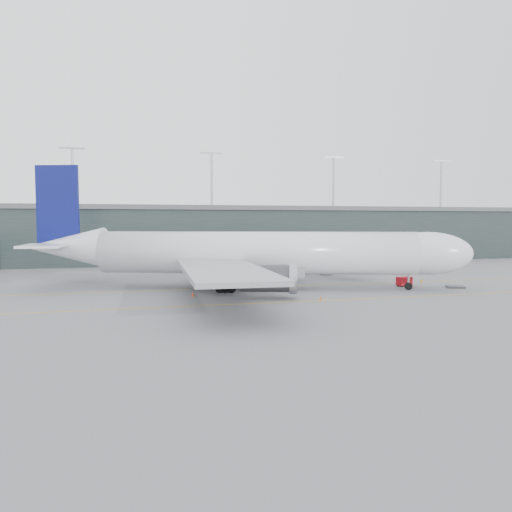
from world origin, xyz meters
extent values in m
plane|color=slate|center=(0.00, 0.00, 0.00)|extent=(320.00, 320.00, 0.00)
cube|color=#C38E12|center=(0.00, -4.00, 0.01)|extent=(160.00, 0.25, 0.02)
cube|color=#C38E12|center=(0.00, -20.00, 0.01)|extent=(160.00, 0.25, 0.02)
cube|color=#C38E12|center=(5.00, 20.00, 0.01)|extent=(0.25, 60.00, 0.02)
cube|color=#1E2A29|center=(0.00, 58.00, 7.00)|extent=(240.00, 35.00, 14.00)
cube|color=#505255|center=(0.00, 58.00, 14.60)|extent=(240.00, 36.00, 1.20)
cylinder|color=#9E9EA3|center=(-30.00, 48.00, 22.00)|extent=(0.60, 0.60, 14.00)
cylinder|color=#9E9EA3|center=(5.00, 48.00, 22.00)|extent=(0.60, 0.60, 14.00)
cylinder|color=#9E9EA3|center=(40.00, 48.00, 22.00)|extent=(0.60, 0.60, 14.00)
cylinder|color=#9E9EA3|center=(75.00, 48.00, 22.00)|extent=(0.60, 0.60, 14.00)
cylinder|color=silver|center=(3.42, -5.64, 5.92)|extent=(50.97, 22.86, 6.93)
ellipsoid|color=silver|center=(29.40, -14.31, 5.92)|extent=(16.00, 11.18, 6.93)
cone|color=silver|center=(-26.80, 4.45, 6.71)|extent=(13.77, 10.20, 6.65)
cube|color=gray|center=(2.36, -5.28, 3.24)|extent=(18.73, 10.97, 2.24)
cube|color=black|center=(33.43, -15.66, 7.04)|extent=(3.39, 3.96, 0.89)
cube|color=gray|center=(-5.25, -21.01, 4.81)|extent=(11.44, 32.82, 0.61)
cylinder|color=#37373C|center=(2.18, -16.42, 2.91)|extent=(8.66, 6.19, 3.91)
cube|color=gray|center=(5.73, 11.86, 4.81)|extent=(26.64, 32.42, 0.61)
cylinder|color=#37373C|center=(8.90, 3.73, 2.91)|extent=(8.66, 6.19, 3.91)
cube|color=#0A1057|center=(-28.39, 4.98, 13.75)|extent=(7.07, 2.83, 13.41)
cube|color=silver|center=(-29.80, -1.02, 7.27)|extent=(6.74, 10.41, 0.39)
cube|color=silver|center=(-25.91, 10.64, 7.27)|extent=(10.68, 11.78, 0.39)
cylinder|color=black|center=(26.75, -13.42, 0.61)|extent=(1.31, 0.81, 1.23)
cylinder|color=#9E9EA3|center=(26.75, -13.42, 1.45)|extent=(0.34, 0.34, 2.91)
cylinder|color=black|center=(-2.52, -9.31, 0.73)|extent=(1.56, 0.99, 1.45)
cylinder|color=black|center=(0.88, 0.87, 0.73)|extent=(1.56, 0.99, 1.45)
cube|color=#26262A|center=(23.95, 1.62, 5.05)|extent=(3.81, 4.14, 2.83)
cube|color=#26262A|center=(22.51, 9.88, 5.05)|extent=(4.74, 13.37, 2.52)
cube|color=#26262A|center=(20.26, 22.81, 5.05)|extent=(4.99, 13.41, 2.63)
cube|color=#26262A|center=(18.01, 35.74, 5.05)|extent=(5.24, 13.45, 2.73)
cylinder|color=#9E9EA3|center=(22.39, 10.57, 1.92)|extent=(0.50, 0.50, 3.84)
cube|color=#37373C|center=(22.39, 10.57, 0.35)|extent=(2.25, 1.84, 0.71)
cylinder|color=#26262A|center=(23.95, 40.50, 5.05)|extent=(4.04, 4.04, 3.03)
cylinder|color=#26262A|center=(23.95, 40.50, 1.82)|extent=(1.82, 1.82, 3.64)
cube|color=red|center=(28.46, -9.32, 0.92)|extent=(2.58, 1.86, 1.40)
cylinder|color=black|center=(27.69, -9.98, 0.22)|extent=(0.45, 0.23, 0.43)
cylinder|color=black|center=(29.40, -9.72, 0.22)|extent=(0.45, 0.23, 0.43)
cylinder|color=black|center=(27.52, -8.92, 0.22)|extent=(0.45, 0.23, 0.43)
cylinder|color=black|center=(29.23, -8.65, 0.22)|extent=(0.45, 0.23, 0.43)
cube|color=#35353A|center=(35.75, -13.15, 0.17)|extent=(3.45, 3.18, 0.28)
cube|color=#37373C|center=(-4.69, 9.26, 0.16)|extent=(2.38, 2.03, 0.21)
cube|color=#A9AEB5|center=(-4.69, 9.26, 1.12)|extent=(1.95, 1.86, 1.60)
cube|color=#263999|center=(-4.69, 9.26, 1.95)|extent=(2.01, 1.92, 0.09)
cube|color=#37373C|center=(-2.58, 10.67, 0.15)|extent=(2.11, 1.72, 0.21)
cube|color=silver|center=(-2.58, 10.67, 1.08)|extent=(1.70, 1.60, 1.54)
cube|color=#263999|center=(-2.58, 10.67, 1.88)|extent=(1.75, 1.65, 0.08)
cube|color=#37373C|center=(-1.13, 10.64, 0.17)|extent=(2.74, 2.49, 0.22)
cube|color=#A9B0B5|center=(-1.13, 10.64, 1.18)|extent=(2.29, 2.22, 1.68)
cube|color=#263999|center=(-1.13, 10.64, 2.05)|extent=(2.36, 2.30, 0.09)
cone|color=orange|center=(34.62, -4.99, 0.36)|extent=(0.45, 0.45, 0.72)
cone|color=#DA5E0C|center=(8.94, -19.88, 0.31)|extent=(0.38, 0.38, 0.61)
cone|color=orange|center=(7.92, 9.98, 0.35)|extent=(0.44, 0.44, 0.70)
cone|color=#E7400C|center=(-7.92, -11.68, 0.35)|extent=(0.43, 0.43, 0.69)
camera|label=1|loc=(-17.26, -84.68, 11.10)|focal=35.00mm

